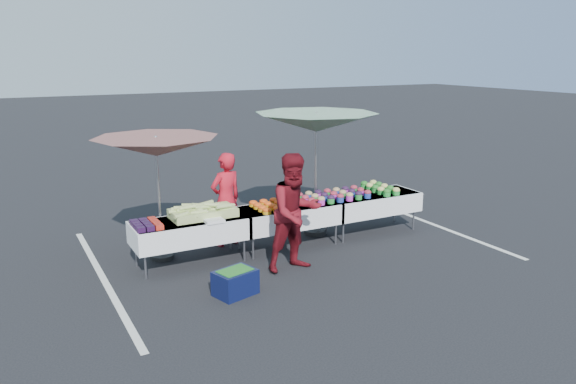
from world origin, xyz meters
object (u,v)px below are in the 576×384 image
table_right (371,202)px  vendor (226,199)px  storage_bin (235,282)px  table_left (190,230)px  umbrella_left (156,148)px  umbrella_right (316,123)px  customer (295,213)px  table_center (288,215)px

table_right → vendor: vendor is taller
storage_bin → table_left: bearing=80.6°
umbrella_left → umbrella_right: umbrella_right is taller
table_right → vendor: bearing=167.4°
vendor → customer: 1.70m
table_right → vendor: (-2.72, 0.61, 0.26)m
table_right → umbrella_right: 1.87m
vendor → storage_bin: vendor is taller
umbrella_left → table_center: bearing=-12.2°
table_center → storage_bin: 2.23m
umbrella_right → storage_bin: 3.62m
table_left → table_right: size_ratio=1.00×
customer → umbrella_right: size_ratio=0.73×
table_left → storage_bin: table_left is taller
table_right → umbrella_right: umbrella_right is taller
table_right → umbrella_left: umbrella_left is taller
umbrella_left → table_left: bearing=-52.8°
table_right → customer: (-2.21, -1.01, 0.35)m
customer → table_right: bearing=21.6°
table_center → vendor: 1.13m
table_center → table_right: same height
table_right → umbrella_right: (-1.00, 0.40, 1.53)m
table_left → vendor: (0.88, 0.61, 0.26)m
umbrella_right → table_right: bearing=-21.8°
table_right → vendor: 2.80m
table_right → umbrella_right: bearing=158.2°
table_center → vendor: size_ratio=1.11×
table_left → vendor: bearing=34.7°
table_left → table_right: same height
table_center → umbrella_right: (0.80, 0.40, 1.53)m
table_left → umbrella_left: (-0.35, 0.46, 1.30)m
table_left → table_right: 3.60m
umbrella_left → storage_bin: bearing=-75.0°
vendor → umbrella_right: (1.72, -0.21, 1.27)m
table_left → umbrella_right: size_ratio=0.73×
umbrella_right → storage_bin: size_ratio=3.88×
table_right → umbrella_left: 4.19m
table_center → storage_bin: size_ratio=2.83×
table_right → table_center: bearing=180.0°
table_center → table_right: bearing=0.0°
table_left → table_right: bearing=0.0°
table_left → vendor: 1.10m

